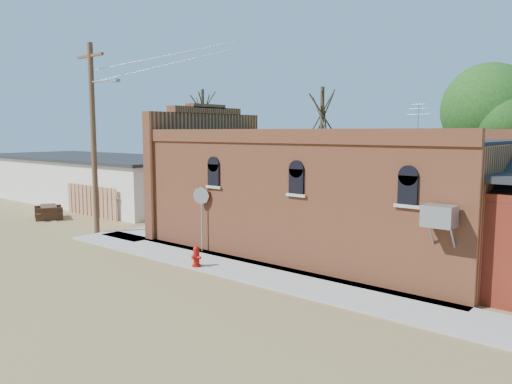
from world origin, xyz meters
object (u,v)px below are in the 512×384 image
Objects in this scene: stop_sign at (202,202)px; trash_barrel at (196,217)px; picnic_table at (49,210)px; fire_hydrant at (196,256)px; brick_bar at (318,193)px; utility_pole at (94,134)px.

trash_barrel is (-4.51, 3.94, -1.63)m from stop_sign.
picnic_table is (-7.87, -3.96, 0.04)m from trash_barrel.
trash_barrel reaches higher than fire_hydrant.
brick_bar is at bearing 56.71° from fire_hydrant.
trash_barrel reaches higher than picnic_table.
utility_pole is (-9.79, -4.29, 2.43)m from brick_bar.
trash_barrel is at bearing 64.84° from utility_pole.
brick_bar is at bearing -1.66° from trash_barrel.
utility_pole is 3.42× the size of stop_sign.
fire_hydrant is 0.97× the size of trash_barrel.
stop_sign is (-3.16, -3.72, -0.24)m from brick_bar.
utility_pole is 7.18m from picnic_table.
utility_pole is at bearing -156.31° from brick_bar.
fire_hydrant is at bearing -106.35° from brick_bar.
brick_bar is at bearing 23.69° from utility_pole.
picnic_table is (-13.92, 1.76, 0.05)m from fire_hydrant.
brick_bar is 6.03m from fire_hydrant.
trash_barrel is 0.34× the size of picnic_table.
fire_hydrant is at bearing 17.44° from picnic_table.
stop_sign is at bearing -41.13° from trash_barrel.
brick_bar reaches higher than fire_hydrant.
picnic_table is at bearing -153.28° from trash_barrel.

